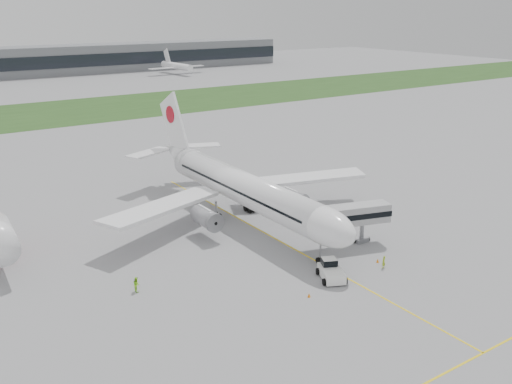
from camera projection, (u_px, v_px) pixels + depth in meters
ground at (257, 229)px, 87.90m from camera, size 600.00×600.00×0.00m
apron_markings at (276, 239)px, 83.96m from camera, size 70.00×70.00×0.04m
grass_strip at (47, 113)px, 182.47m from camera, size 600.00×50.00×0.02m
airliner at (240, 186)px, 89.98m from camera, size 48.13×53.95×17.88m
pushback_tug at (331, 270)px, 71.64m from camera, size 4.36×5.10×2.29m
jet_bridge at (343, 217)px, 80.03m from camera, size 13.40×6.14×6.13m
safety_cone_left at (309, 295)px, 67.14m from camera, size 0.38×0.38×0.53m
safety_cone_right at (378, 261)px, 76.25m from camera, size 0.39×0.39×0.54m
ground_crew_near at (384, 262)px, 74.51m from camera, size 0.69×0.54×1.67m
ground_crew_far at (136, 284)px, 68.31m from camera, size 0.78×0.96×1.86m
distant_aircraft_right at (177, 74)px, 288.63m from camera, size 31.81×28.45×11.61m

